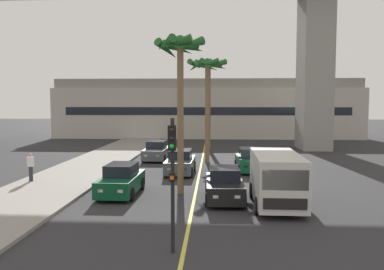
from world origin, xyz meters
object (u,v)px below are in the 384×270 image
car_queue_front (224,185)px  car_queue_third (156,151)px  car_queue_fifth (180,163)px  traffic_light_median_near (172,167)px  car_queue_second (250,161)px  pedestrian_near_crosswalk (31,167)px  palm_tree_near_median (180,64)px  palm_tree_far_median (208,77)px  delivery_van (276,178)px  car_queue_fourth (121,180)px  palm_tree_mid_median (208,78)px

car_queue_front → car_queue_third: same height
car_queue_fifth → traffic_light_median_near: 14.43m
car_queue_second → pedestrian_near_crosswalk: 13.90m
car_queue_second → traffic_light_median_near: traffic_light_median_near is taller
palm_tree_near_median → car_queue_fifth: bearing=94.8°
car_queue_third → pedestrian_near_crosswalk: 11.56m
palm_tree_far_median → pedestrian_near_crosswalk: size_ratio=4.98×
car_queue_front → car_queue_fifth: same height
car_queue_front → palm_tree_near_median: bearing=152.2°
car_queue_front → delivery_van: bearing=-23.1°
traffic_light_median_near → palm_tree_near_median: palm_tree_near_median is taller
car_queue_third → car_queue_fourth: (-0.06, -12.41, 0.00)m
car_queue_third → car_queue_fourth: same height
palm_tree_mid_median → car_queue_fifth: bearing=-96.6°
delivery_van → traffic_light_median_near: (-4.09, -6.09, 1.43)m
car_queue_front → delivery_van: delivery_van is taller
car_queue_front → palm_tree_mid_median: palm_tree_mid_median is taller
car_queue_third → palm_tree_near_median: 13.77m
car_queue_fifth → pedestrian_near_crosswalk: 9.16m
car_queue_front → traffic_light_median_near: size_ratio=0.98×
palm_tree_near_median → palm_tree_mid_median: palm_tree_mid_median is taller
car_queue_second → car_queue_fifth: 4.80m
palm_tree_mid_median → car_queue_second: bearing=-77.0°
palm_tree_mid_median → palm_tree_far_median: 8.88m
palm_tree_far_median → car_queue_fourth: bearing=-109.9°
car_queue_fourth → traffic_light_median_near: (3.42, -7.95, 1.99)m
car_queue_third → car_queue_fourth: size_ratio=1.01×
car_queue_fourth → palm_tree_far_median: bearing=70.1°
car_queue_second → traffic_light_median_near: 16.00m
car_queue_front → car_queue_third: 14.24m
car_queue_fourth → car_queue_front: bearing=-9.5°
car_queue_third → pedestrian_near_crosswalk: (-5.87, -9.95, 0.28)m
palm_tree_mid_median → pedestrian_near_crosswalk: bearing=-118.9°
car_queue_third → pedestrian_near_crosswalk: bearing=-120.5°
car_queue_third → palm_tree_near_median: bearing=-76.4°
car_queue_fourth → palm_tree_mid_median: palm_tree_mid_median is taller
car_queue_fifth → palm_tree_near_median: bearing=-85.2°
delivery_van → palm_tree_mid_median: bearing=98.6°
delivery_van → palm_tree_mid_median: palm_tree_mid_median is taller
palm_tree_mid_median → delivery_van: bearing=-81.4°
delivery_van → car_queue_fourth: bearing=166.1°
car_queue_third → car_queue_second: bearing=-34.8°
traffic_light_median_near → palm_tree_near_median: (-0.42, 8.23, 3.85)m
car_queue_second → palm_tree_near_median: bearing=-119.9°
car_queue_front → car_queue_third: bearing=111.2°
car_queue_front → traffic_light_median_near: traffic_light_median_near is taller
traffic_light_median_near → pedestrian_near_crosswalk: traffic_light_median_near is taller
car_queue_fourth → palm_tree_mid_median: (4.14, 20.45, 6.38)m
car_queue_second → delivery_van: bearing=-87.7°
traffic_light_median_near → palm_tree_far_median: size_ratio=0.52×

